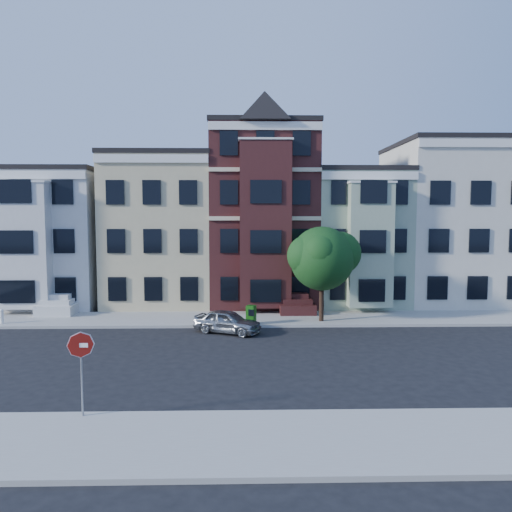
{
  "coord_description": "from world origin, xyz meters",
  "views": [
    {
      "loc": [
        -1.31,
        -21.07,
        6.22
      ],
      "look_at": [
        -0.73,
        3.32,
        4.2
      ],
      "focal_mm": 35.0,
      "sensor_mm": 36.0,
      "label": 1
    }
  ],
  "objects_px": {
    "newspaper_box": "(251,315)",
    "parked_car": "(227,322)",
    "street_tree": "(322,263)",
    "fire_hydrant": "(2,318)",
    "stop_sign": "(82,369)"
  },
  "relations": [
    {
      "from": "newspaper_box",
      "to": "parked_car",
      "type": "bearing_deg",
      "value": -105.96
    },
    {
      "from": "street_tree",
      "to": "fire_hydrant",
      "type": "relative_size",
      "value": 10.35
    },
    {
      "from": "street_tree",
      "to": "newspaper_box",
      "type": "relative_size",
      "value": 6.44
    },
    {
      "from": "street_tree",
      "to": "parked_car",
      "type": "xyz_separation_m",
      "value": [
        -5.31,
        -2.19,
        -2.88
      ]
    },
    {
      "from": "newspaper_box",
      "to": "fire_hydrant",
      "type": "bearing_deg",
      "value": -156.97
    },
    {
      "from": "parked_car",
      "to": "stop_sign",
      "type": "distance_m",
      "value": 11.87
    },
    {
      "from": "parked_car",
      "to": "stop_sign",
      "type": "xyz_separation_m",
      "value": [
        -4.01,
        -11.13,
        1.0
      ]
    },
    {
      "from": "newspaper_box",
      "to": "stop_sign",
      "type": "xyz_separation_m",
      "value": [
        -5.28,
        -12.6,
        0.94
      ]
    },
    {
      "from": "fire_hydrant",
      "to": "stop_sign",
      "type": "bearing_deg",
      "value": -56.4
    },
    {
      "from": "fire_hydrant",
      "to": "newspaper_box",
      "type": "bearing_deg",
      "value": -1.89
    },
    {
      "from": "newspaper_box",
      "to": "fire_hydrant",
      "type": "relative_size",
      "value": 1.61
    },
    {
      "from": "parked_car",
      "to": "stop_sign",
      "type": "bearing_deg",
      "value": -175.06
    },
    {
      "from": "street_tree",
      "to": "newspaper_box",
      "type": "xyz_separation_m",
      "value": [
        -4.04,
        -0.72,
        -2.82
      ]
    },
    {
      "from": "street_tree",
      "to": "fire_hydrant",
      "type": "height_order",
      "value": "street_tree"
    },
    {
      "from": "stop_sign",
      "to": "parked_car",
      "type": "bearing_deg",
      "value": 72.35
    }
  ]
}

